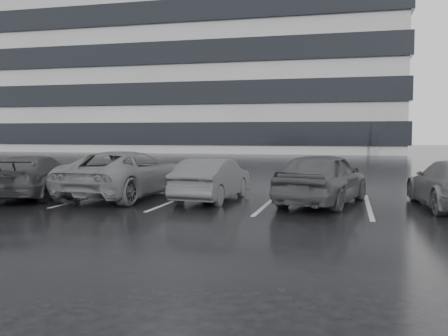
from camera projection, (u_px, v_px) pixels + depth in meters
name	position (u px, v px, depth m)	size (l,w,h in m)	color
ground	(228.00, 216.00, 12.23)	(160.00, 160.00, 0.00)	black
office_building	(148.00, 36.00, 63.00)	(61.00, 26.00, 29.00)	#9B9B9E
car_main	(323.00, 178.00, 14.15)	(1.77, 4.40, 1.50)	black
car_west_a	(212.00, 179.00, 15.00)	(1.34, 3.84, 1.26)	#2A2A2C
car_west_b	(126.00, 174.00, 15.82)	(2.42, 5.26, 1.46)	#4C4D4F
car_west_c	(35.00, 176.00, 15.79)	(1.84, 4.52, 1.31)	black
stall_stripes	(222.00, 201.00, 14.84)	(19.72, 5.00, 0.00)	#AAAAAD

